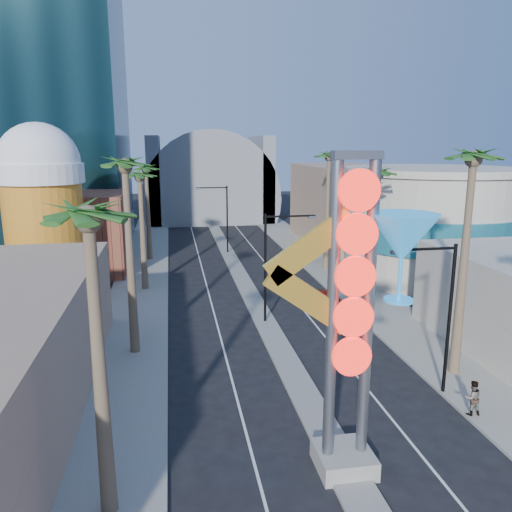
{
  "coord_description": "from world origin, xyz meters",
  "views": [
    {
      "loc": [
        -6.47,
        -13.87,
        12.79
      ],
      "look_at": [
        -0.54,
        20.73,
        4.85
      ],
      "focal_mm": 35.0,
      "sensor_mm": 36.0,
      "label": 1
    }
  ],
  "objects": [
    {
      "name": "pedestrian_b",
      "position": [
        7.3,
        5.66,
        1.01
      ],
      "size": [
        0.85,
        0.67,
        1.72
      ],
      "primitive_type": "imported",
      "rotation": [
        0.0,
        0.0,
        3.12
      ],
      "color": "gray",
      "rests_on": "sidewalk_east"
    },
    {
      "name": "beer_mug",
      "position": [
        -17.0,
        30.0,
        7.84
      ],
      "size": [
        7.0,
        7.0,
        14.5
      ],
      "color": "#CC5D1B",
      "rests_on": "ground"
    },
    {
      "name": "sidewalk_west",
      "position": [
        -9.5,
        35.0,
        0.07
      ],
      "size": [
        5.0,
        100.0,
        0.15
      ],
      "primitive_type": "cube",
      "color": "gray",
      "rests_on": "ground"
    },
    {
      "name": "sidewalk_east",
      "position": [
        9.5,
        35.0,
        0.07
      ],
      "size": [
        5.0,
        100.0,
        0.15
      ],
      "primitive_type": "cube",
      "color": "gray",
      "rests_on": "ground"
    },
    {
      "name": "turquoise_building",
      "position": [
        18.0,
        30.0,
        5.25
      ],
      "size": [
        16.6,
        16.6,
        10.6
      ],
      "color": "#B6AA9A",
      "rests_on": "ground"
    },
    {
      "name": "palm_7",
      "position": [
        9.0,
        34.0,
        10.82
      ],
      "size": [
        2.4,
        2.4,
        12.7
      ],
      "color": "brown",
      "rests_on": "ground"
    },
    {
      "name": "neon_sign",
      "position": [
        0.82,
        2.96,
        7.31
      ],
      "size": [
        6.53,
        2.6,
        12.55
      ],
      "color": "gray",
      "rests_on": "ground"
    },
    {
      "name": "filler_east",
      "position": [
        16.0,
        48.0,
        5.0
      ],
      "size": [
        10.0,
        20.0,
        10.0
      ],
      "primitive_type": "cube",
      "color": "tan",
      "rests_on": "ground"
    },
    {
      "name": "streetlight_1",
      "position": [
        -0.55,
        44.0,
        4.88
      ],
      "size": [
        3.79,
        0.25,
        8.0
      ],
      "color": "black",
      "rests_on": "ground"
    },
    {
      "name": "streetlight_2",
      "position": [
        6.72,
        8.0,
        4.83
      ],
      "size": [
        3.45,
        0.25,
        8.0
      ],
      "color": "black",
      "rests_on": "ground"
    },
    {
      "name": "brick_filler_west",
      "position": [
        -16.0,
        38.0,
        4.0
      ],
      "size": [
        10.0,
        10.0,
        8.0
      ],
      "primitive_type": "cube",
      "color": "brown",
      "rests_on": "ground"
    },
    {
      "name": "canopy",
      "position": [
        0.0,
        72.0,
        4.31
      ],
      "size": [
        22.0,
        16.0,
        22.0
      ],
      "color": "slate",
      "rests_on": "ground"
    },
    {
      "name": "palm_5",
      "position": [
        9.0,
        10.0,
        11.27
      ],
      "size": [
        2.4,
        2.4,
        13.2
      ],
      "color": "brown",
      "rests_on": "ground"
    },
    {
      "name": "median",
      "position": [
        0.0,
        38.0,
        0.07
      ],
      "size": [
        1.6,
        84.0,
        0.15
      ],
      "primitive_type": "cube",
      "color": "gray",
      "rests_on": "ground"
    },
    {
      "name": "red_pickup",
      "position": [
        5.37,
        22.0,
        0.69
      ],
      "size": [
        2.87,
        5.23,
        1.39
      ],
      "primitive_type": "imported",
      "rotation": [
        0.0,
        0.0,
        -0.12
      ],
      "color": "#9A100B",
      "rests_on": "ground"
    },
    {
      "name": "palm_2",
      "position": [
        -9.0,
        30.0,
        9.48
      ],
      "size": [
        2.4,
        2.4,
        11.2
      ],
      "color": "brown",
      "rests_on": "ground"
    },
    {
      "name": "palm_0",
      "position": [
        -9.0,
        2.0,
        9.93
      ],
      "size": [
        2.4,
        2.4,
        11.7
      ],
      "color": "brown",
      "rests_on": "ground"
    },
    {
      "name": "palm_6",
      "position": [
        9.0,
        22.0,
        9.93
      ],
      "size": [
        2.4,
        2.4,
        11.7
      ],
      "color": "brown",
      "rests_on": "ground"
    },
    {
      "name": "palm_1",
      "position": [
        -9.0,
        16.0,
        10.82
      ],
      "size": [
        2.4,
        2.4,
        12.7
      ],
      "color": "brown",
      "rests_on": "ground"
    },
    {
      "name": "streetlight_0",
      "position": [
        0.55,
        20.0,
        4.88
      ],
      "size": [
        3.79,
        0.25,
        8.0
      ],
      "color": "black",
      "rests_on": "ground"
    },
    {
      "name": "hotel_tower",
      "position": [
        -22.0,
        52.0,
        25.0
      ],
      "size": [
        20.0,
        20.0,
        50.0
      ],
      "primitive_type": "cube",
      "color": "black",
      "rests_on": "ground"
    },
    {
      "name": "palm_3",
      "position": [
        -9.0,
        42.0,
        9.48
      ],
      "size": [
        2.4,
        2.4,
        11.2
      ],
      "color": "brown",
      "rests_on": "ground"
    }
  ]
}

